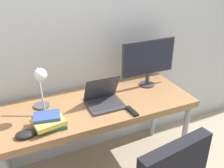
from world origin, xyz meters
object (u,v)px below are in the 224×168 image
at_px(book_stack, 49,121).
at_px(monitor, 148,59).
at_px(game_controller, 26,134).
at_px(desk_lamp, 41,83).
at_px(laptop, 104,99).

bearing_deg(book_stack, monitor, 16.08).
xyz_separation_m(monitor, game_controller, (-1.21, -0.35, -0.25)).
distance_m(book_stack, game_controller, 0.19).
distance_m(desk_lamp, game_controller, 0.40).
height_order(laptop, desk_lamp, desk_lamp).
relative_size(monitor, game_controller, 3.85).
xyz_separation_m(laptop, game_controller, (-0.68, -0.18, -0.03)).
distance_m(laptop, game_controller, 0.70).
height_order(laptop, book_stack, laptop).
distance_m(desk_lamp, book_stack, 0.30).
bearing_deg(desk_lamp, book_stack, -91.01).
distance_m(monitor, book_stack, 1.09).
xyz_separation_m(desk_lamp, book_stack, (-0.00, -0.19, -0.23)).
bearing_deg(book_stack, desk_lamp, 88.99).
relative_size(desk_lamp, game_controller, 2.89).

